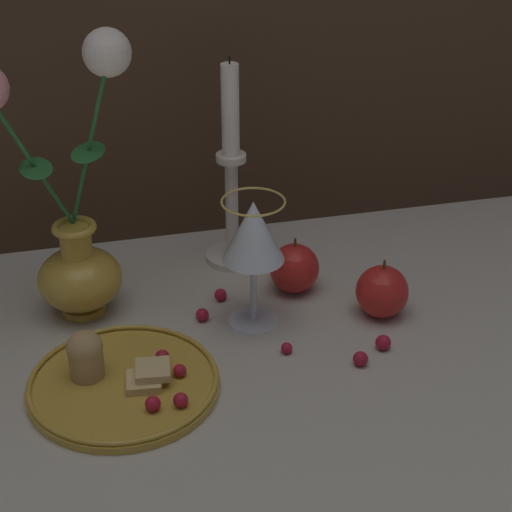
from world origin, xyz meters
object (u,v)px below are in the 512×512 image
Objects in this scene: apple_beside_vase at (382,291)px; apple_near_glass at (294,268)px; wine_glass at (253,235)px; plate_with_pastries at (120,379)px; vase at (73,226)px; candlestick at (231,184)px.

apple_near_glass is at bearing 137.91° from apple_beside_vase.
apple_beside_vase is (0.17, -0.02, -0.09)m from wine_glass.
apple_beside_vase reaches higher than apple_near_glass.
plate_with_pastries is 0.36m from apple_beside_vase.
vase is 0.23m from wine_glass.
vase reaches higher than candlestick.
wine_glass is (0.22, -0.08, 0.00)m from vase.
wine_glass is 0.19m from apple_beside_vase.
wine_glass is 2.15× the size of apple_beside_vase.
candlestick reaches higher than plate_with_pastries.
candlestick is 0.15m from apple_near_glass.
plate_with_pastries is at bearing -167.91° from apple_beside_vase.
apple_beside_vase is 0.13m from apple_near_glass.
wine_glass reaches higher than plate_with_pastries.
candlestick is 0.26m from apple_beside_vase.
vase is 1.22× the size of candlestick.
candlestick reaches higher than apple_beside_vase.
apple_beside_vase is at bearing 12.09° from plate_with_pastries.
apple_near_glass reaches higher than plate_with_pastries.
plate_with_pastries is 1.28× the size of wine_glass.
plate_with_pastries is at bearing -151.73° from wine_glass.
apple_beside_vase is at bearing -7.99° from wine_glass.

